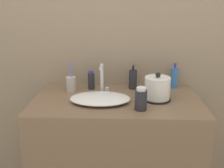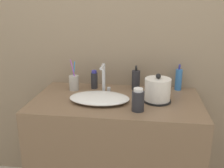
{
  "view_description": "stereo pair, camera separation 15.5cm",
  "coord_description": "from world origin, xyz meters",
  "px_view_note": "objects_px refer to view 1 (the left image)",
  "views": [
    {
      "loc": [
        0.03,
        -1.27,
        1.41
      ],
      "look_at": [
        -0.03,
        0.3,
        0.91
      ],
      "focal_mm": 42.0,
      "sensor_mm": 36.0,
      "label": 1
    },
    {
      "loc": [
        0.18,
        -1.26,
        1.41
      ],
      "look_at": [
        -0.03,
        0.3,
        0.91
      ],
      "focal_mm": 42.0,
      "sensor_mm": 36.0,
      "label": 2
    }
  ],
  "objects_px": {
    "toothbrush_cup": "(71,84)",
    "hand_cream_bottle": "(91,80)",
    "mouthwash_bottle": "(141,99)",
    "electric_kettle": "(157,89)",
    "faucet": "(103,78)",
    "lotion_bottle": "(133,79)",
    "shampoo_bottle": "(174,78)"
  },
  "relations": [
    {
      "from": "faucet",
      "to": "shampoo_bottle",
      "type": "distance_m",
      "value": 0.52
    },
    {
      "from": "mouthwash_bottle",
      "to": "hand_cream_bottle",
      "type": "distance_m",
      "value": 0.49
    },
    {
      "from": "toothbrush_cup",
      "to": "mouthwash_bottle",
      "type": "bearing_deg",
      "value": -33.62
    },
    {
      "from": "toothbrush_cup",
      "to": "hand_cream_bottle",
      "type": "distance_m",
      "value": 0.14
    },
    {
      "from": "electric_kettle",
      "to": "shampoo_bottle",
      "type": "bearing_deg",
      "value": 58.24
    },
    {
      "from": "electric_kettle",
      "to": "lotion_bottle",
      "type": "distance_m",
      "value": 0.26
    },
    {
      "from": "shampoo_bottle",
      "to": "hand_cream_bottle",
      "type": "distance_m",
      "value": 0.59
    },
    {
      "from": "toothbrush_cup",
      "to": "shampoo_bottle",
      "type": "relative_size",
      "value": 1.2
    },
    {
      "from": "lotion_bottle",
      "to": "shampoo_bottle",
      "type": "bearing_deg",
      "value": 5.51
    },
    {
      "from": "toothbrush_cup",
      "to": "shampoo_bottle",
      "type": "xyz_separation_m",
      "value": [
        0.72,
        0.1,
        0.02
      ]
    },
    {
      "from": "faucet",
      "to": "toothbrush_cup",
      "type": "distance_m",
      "value": 0.23
    },
    {
      "from": "electric_kettle",
      "to": "shampoo_bottle",
      "type": "xyz_separation_m",
      "value": [
        0.15,
        0.25,
        0.01
      ]
    },
    {
      "from": "faucet",
      "to": "toothbrush_cup",
      "type": "xyz_separation_m",
      "value": [
        -0.22,
        0.04,
        -0.05
      ]
    },
    {
      "from": "lotion_bottle",
      "to": "shampoo_bottle",
      "type": "xyz_separation_m",
      "value": [
        0.3,
        0.03,
        0.01
      ]
    },
    {
      "from": "toothbrush_cup",
      "to": "hand_cream_bottle",
      "type": "height_order",
      "value": "toothbrush_cup"
    },
    {
      "from": "faucet",
      "to": "shampoo_bottle",
      "type": "xyz_separation_m",
      "value": [
        0.5,
        0.14,
        -0.03
      ]
    },
    {
      "from": "faucet",
      "to": "electric_kettle",
      "type": "xyz_separation_m",
      "value": [
        0.35,
        -0.1,
        -0.04
      ]
    },
    {
      "from": "lotion_bottle",
      "to": "shampoo_bottle",
      "type": "distance_m",
      "value": 0.3
    },
    {
      "from": "faucet",
      "to": "hand_cream_bottle",
      "type": "bearing_deg",
      "value": 132.6
    },
    {
      "from": "mouthwash_bottle",
      "to": "electric_kettle",
      "type": "bearing_deg",
      "value": 54.95
    },
    {
      "from": "toothbrush_cup",
      "to": "mouthwash_bottle",
      "type": "distance_m",
      "value": 0.55
    },
    {
      "from": "electric_kettle",
      "to": "toothbrush_cup",
      "type": "xyz_separation_m",
      "value": [
        -0.57,
        0.14,
        -0.01
      ]
    },
    {
      "from": "faucet",
      "to": "electric_kettle",
      "type": "bearing_deg",
      "value": -16.5
    },
    {
      "from": "electric_kettle",
      "to": "hand_cream_bottle",
      "type": "bearing_deg",
      "value": 155.58
    },
    {
      "from": "faucet",
      "to": "mouthwash_bottle",
      "type": "relative_size",
      "value": 1.5
    },
    {
      "from": "toothbrush_cup",
      "to": "lotion_bottle",
      "type": "xyz_separation_m",
      "value": [
        0.43,
        0.07,
        0.02
      ]
    },
    {
      "from": "faucet",
      "to": "lotion_bottle",
      "type": "height_order",
      "value": "faucet"
    },
    {
      "from": "electric_kettle",
      "to": "hand_cream_bottle",
      "type": "relative_size",
      "value": 1.37
    },
    {
      "from": "faucet",
      "to": "electric_kettle",
      "type": "distance_m",
      "value": 0.37
    },
    {
      "from": "electric_kettle",
      "to": "hand_cream_bottle",
      "type": "height_order",
      "value": "electric_kettle"
    },
    {
      "from": "lotion_bottle",
      "to": "hand_cream_bottle",
      "type": "relative_size",
      "value": 1.3
    },
    {
      "from": "lotion_bottle",
      "to": "hand_cream_bottle",
      "type": "height_order",
      "value": "lotion_bottle"
    }
  ]
}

